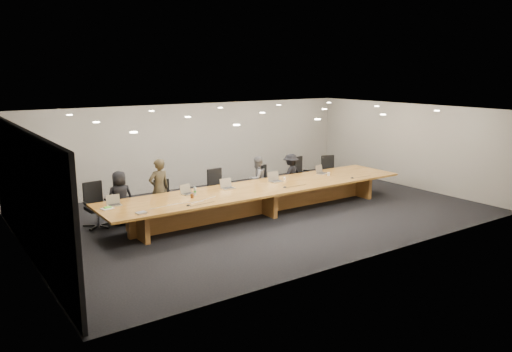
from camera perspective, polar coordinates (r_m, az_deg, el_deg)
The scene contains 29 objects.
ground at distance 13.82m, azimuth 0.71°, elevation -4.27°, with size 12.00×12.00×0.00m, color black.
back_wall at distance 16.88m, azimuth -7.14°, elevation 3.47°, with size 12.00×0.02×2.80m, color beige.
left_wall_panel at distance 11.26m, azimuth -24.84°, elevation -1.95°, with size 0.08×7.84×2.74m, color black.
conference_table at distance 13.69m, azimuth 0.71°, elevation -2.18°, with size 9.00×1.80×0.75m.
chair_far_left at distance 13.09m, azimuth -17.71°, elevation -3.15°, with size 0.59×0.59×1.16m, color black, non-canonical shape.
chair_left at distance 13.69m, azimuth -10.51°, elevation -2.48°, with size 0.51×0.51×0.99m, color black, non-canonical shape.
chair_mid_left at distance 14.26m, azimuth -4.22°, elevation -1.43°, with size 0.58×0.58×1.14m, color black, non-canonical shape.
chair_mid_right at distance 15.19m, azimuth 1.20°, elevation -0.73°, with size 0.54×0.54×1.06m, color black, non-canonical shape.
chair_right at distance 16.21m, azimuth 5.30°, elevation 0.21°, with size 0.59×0.59×1.15m, color black, non-canonical shape.
chair_far_right at distance 16.82m, azimuth 8.49°, elevation 0.47°, with size 0.56×0.56×1.11m, color black, non-canonical shape.
person_a at distance 13.18m, azimuth -15.28°, elevation -2.40°, with size 0.68×0.44×1.38m, color black.
person_b at distance 13.40m, azimuth -11.01°, elevation -1.44°, with size 0.59×0.39×1.62m, color #322B1B.
person_c at distance 14.96m, azimuth 0.12°, elevation -0.32°, with size 0.66×0.52×1.36m, color slate.
person_d at distance 15.65m, azimuth 4.00°, elevation 0.13°, with size 0.86×0.49×1.33m, color black.
laptop_a at distance 12.18m, azimuth -15.90°, elevation -2.70°, with size 0.32×0.23×0.25m, color #B6AC8B, non-canonical shape.
laptop_b at distance 12.90m, azimuth -7.77°, elevation -1.53°, with size 0.32×0.24×0.26m, color tan, non-canonical shape.
laptop_c at distance 13.42m, azimuth -3.21°, elevation -0.88°, with size 0.35×0.25×0.27m, color #C5B597, non-canonical shape.
laptop_d at distance 14.24m, azimuth 2.29°, elevation -0.09°, with size 0.37×0.27×0.29m, color #B9A98D, non-canonical shape.
laptop_e at distance 15.47m, azimuth 7.61°, elevation 0.75°, with size 0.34×0.25×0.27m, color tan, non-canonical shape.
water_bottle at distance 12.77m, azimuth -6.99°, elevation -1.76°, with size 0.07×0.07×0.21m, color #AFBFB9.
amber_mug at distance 12.54m, azimuth -7.31°, elevation -2.27°, with size 0.08×0.08×0.11m, color brown.
paper_cup_near at distance 14.51m, azimuth 3.29°, elevation -0.30°, with size 0.07×0.07×0.08m, color white.
paper_cup_far at distance 15.22m, azimuth 8.31°, elevation 0.22°, with size 0.09×0.09×0.10m, color silver.
notepad at distance 11.98m, azimuth -16.65°, elevation -3.58°, with size 0.26×0.21×0.02m, color silver.
lime_gadget at distance 12.00m, azimuth -16.60°, elevation -3.45°, with size 0.16×0.09×0.02m, color #57C935.
av_box at distance 11.39m, azimuth -12.98°, elevation -4.12°, with size 0.22×0.17×0.03m, color #A1A0A5.
mic_left at distance 11.84m, azimuth -7.73°, elevation -3.33°, with size 0.12×0.12×0.03m, color black.
mic_center at distance 13.58m, azimuth 3.33°, elevation -1.25°, with size 0.12×0.12×0.03m, color black.
mic_right at distance 14.99m, azimuth 10.95°, elevation -0.19°, with size 0.12×0.12×0.03m, color black.
Camera 1 is at (-7.65, -10.85, 3.86)m, focal length 35.00 mm.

